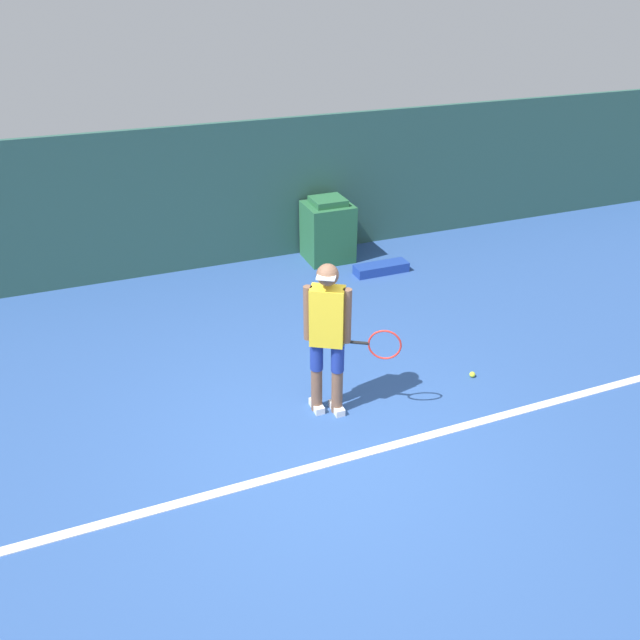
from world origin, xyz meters
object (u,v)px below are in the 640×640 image
equipment_bag (381,268)px  tennis_player (329,334)px  tennis_ball (472,374)px  covered_chair (328,230)px

equipment_bag → tennis_player: bearing=-125.3°
tennis_ball → equipment_bag: 3.01m
tennis_ball → equipment_bag: equipment_bag is taller
tennis_ball → tennis_player: bearing=179.0°
tennis_ball → equipment_bag: (0.29, 3.00, 0.04)m
covered_chair → tennis_ball: bearing=-85.7°
tennis_player → covered_chair: size_ratio=1.67×
tennis_player → tennis_ball: 2.04m
tennis_player → tennis_ball: tennis_player is taller
equipment_bag → covered_chair: bearing=125.0°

